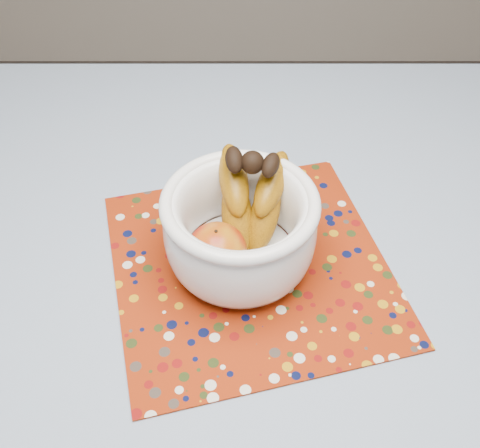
# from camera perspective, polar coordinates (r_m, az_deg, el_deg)

# --- Properties ---
(table) EXTENTS (1.20, 1.20, 0.75)m
(table) POSITION_cam_1_polar(r_m,az_deg,el_deg) (0.94, 0.57, -9.49)
(table) COLOR brown
(table) RESTS_ON ground
(tablecloth) EXTENTS (1.32, 1.32, 0.01)m
(tablecloth) POSITION_cam_1_polar(r_m,az_deg,el_deg) (0.88, 0.61, -6.47)
(tablecloth) COLOR slate
(tablecloth) RESTS_ON table
(placemat) EXTENTS (0.52, 0.52, 0.00)m
(placemat) POSITION_cam_1_polar(r_m,az_deg,el_deg) (0.90, 1.06, -4.26)
(placemat) COLOR maroon
(placemat) RESTS_ON tablecloth
(fruit_bowl) EXTENTS (0.23, 0.25, 0.19)m
(fruit_bowl) POSITION_cam_1_polar(r_m,az_deg,el_deg) (0.84, 0.39, 0.37)
(fruit_bowl) COLOR white
(fruit_bowl) RESTS_ON placemat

